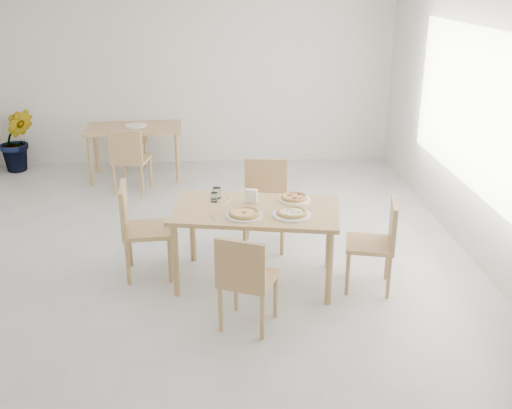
{
  "coord_description": "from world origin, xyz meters",
  "views": [
    {
      "loc": [
        0.47,
        -5.65,
        2.77
      ],
      "look_at": [
        0.73,
        -0.51,
        0.79
      ],
      "focal_mm": 42.0,
      "sensor_mm": 36.0,
      "label": 1
    }
  ],
  "objects_px": {
    "tumbler_b": "(214,197)",
    "plate_pepperoni": "(294,199)",
    "plate_empty": "(136,125)",
    "second_table": "(134,133)",
    "chair_south": "(245,276)",
    "tumbler_a": "(217,193)",
    "plate_margherita": "(245,215)",
    "chair_back_s": "(129,157)",
    "potted_plant": "(17,140)",
    "napkin_holder": "(251,197)",
    "chair_north": "(265,197)",
    "pizza_pepperoni": "(294,197)",
    "main_table": "(256,217)",
    "chair_back_n": "(135,134)",
    "pizza_margherita": "(244,213)",
    "plate_mushroom": "(292,215)",
    "chair_west": "(138,224)",
    "pizza_mushroom": "(292,212)",
    "chair_east": "(379,238)"
  },
  "relations": [
    {
      "from": "plate_margherita",
      "to": "potted_plant",
      "type": "bearing_deg",
      "value": 130.29
    },
    {
      "from": "chair_south",
      "to": "potted_plant",
      "type": "bearing_deg",
      "value": -32.44
    },
    {
      "from": "tumbler_a",
      "to": "plate_empty",
      "type": "relative_size",
      "value": 0.35
    },
    {
      "from": "potted_plant",
      "to": "napkin_holder",
      "type": "bearing_deg",
      "value": -46.51
    },
    {
      "from": "chair_south",
      "to": "potted_plant",
      "type": "xyz_separation_m",
      "value": [
        -3.25,
        4.51,
        -0.02
      ]
    },
    {
      "from": "chair_east",
      "to": "pizza_pepperoni",
      "type": "bearing_deg",
      "value": -105.2
    },
    {
      "from": "chair_west",
      "to": "tumbler_b",
      "type": "height_order",
      "value": "chair_west"
    },
    {
      "from": "second_table",
      "to": "chair_west",
      "type": "bearing_deg",
      "value": -85.75
    },
    {
      "from": "second_table",
      "to": "chair_south",
      "type": "bearing_deg",
      "value": -74.75
    },
    {
      "from": "plate_pepperoni",
      "to": "chair_south",
      "type": "bearing_deg",
      "value": -115.96
    },
    {
      "from": "main_table",
      "to": "pizza_pepperoni",
      "type": "bearing_deg",
      "value": 37.2
    },
    {
      "from": "plate_pepperoni",
      "to": "potted_plant",
      "type": "xyz_separation_m",
      "value": [
        -3.75,
        3.46,
        -0.29
      ]
    },
    {
      "from": "second_table",
      "to": "potted_plant",
      "type": "xyz_separation_m",
      "value": [
        -1.8,
        0.4,
        -0.18
      ]
    },
    {
      "from": "pizza_pepperoni",
      "to": "chair_back_n",
      "type": "xyz_separation_m",
      "value": [
        -2.06,
        3.76,
        -0.32
      ]
    },
    {
      "from": "chair_west",
      "to": "plate_margherita",
      "type": "distance_m",
      "value": 1.1
    },
    {
      "from": "pizza_pepperoni",
      "to": "potted_plant",
      "type": "distance_m",
      "value": 5.12
    },
    {
      "from": "plate_pepperoni",
      "to": "potted_plant",
      "type": "bearing_deg",
      "value": 137.3
    },
    {
      "from": "pizza_pepperoni",
      "to": "tumbler_a",
      "type": "distance_m",
      "value": 0.75
    },
    {
      "from": "tumbler_a",
      "to": "plate_margherita",
      "type": "bearing_deg",
      "value": -62.34
    },
    {
      "from": "plate_margherita",
      "to": "pizza_mushroom",
      "type": "relative_size",
      "value": 0.96
    },
    {
      "from": "chair_north",
      "to": "pizza_pepperoni",
      "type": "height_order",
      "value": "chair_north"
    },
    {
      "from": "chair_east",
      "to": "pizza_margherita",
      "type": "bearing_deg",
      "value": -77.85
    },
    {
      "from": "main_table",
      "to": "tumbler_a",
      "type": "relative_size",
      "value": 15.67
    },
    {
      "from": "napkin_holder",
      "to": "chair_back_s",
      "type": "bearing_deg",
      "value": 134.34
    },
    {
      "from": "plate_mushroom",
      "to": "pizza_pepperoni",
      "type": "bearing_deg",
      "value": 80.61
    },
    {
      "from": "plate_margherita",
      "to": "tumbler_a",
      "type": "xyz_separation_m",
      "value": [
        -0.25,
        0.48,
        0.04
      ]
    },
    {
      "from": "napkin_holder",
      "to": "plate_empty",
      "type": "bearing_deg",
      "value": 127.58
    },
    {
      "from": "second_table",
      "to": "chair_back_n",
      "type": "bearing_deg",
      "value": 94.17
    },
    {
      "from": "tumbler_b",
      "to": "plate_pepperoni",
      "type": "bearing_deg",
      "value": -0.21
    },
    {
      "from": "pizza_pepperoni",
      "to": "main_table",
      "type": "bearing_deg",
      "value": -152.11
    },
    {
      "from": "chair_south",
      "to": "plate_mushroom",
      "type": "relative_size",
      "value": 2.43
    },
    {
      "from": "chair_south",
      "to": "tumbler_a",
      "type": "bearing_deg",
      "value": -56.57
    },
    {
      "from": "pizza_pepperoni",
      "to": "tumbler_b",
      "type": "relative_size",
      "value": 3.74
    },
    {
      "from": "main_table",
      "to": "chair_north",
      "type": "xyz_separation_m",
      "value": [
        0.14,
        0.86,
        -0.13
      ]
    },
    {
      "from": "tumbler_a",
      "to": "chair_south",
      "type": "bearing_deg",
      "value": -78.36
    },
    {
      "from": "chair_east",
      "to": "pizza_mushroom",
      "type": "xyz_separation_m",
      "value": [
        -0.81,
        -0.0,
        0.28
      ]
    },
    {
      "from": "pizza_margherita",
      "to": "tumbler_b",
      "type": "height_order",
      "value": "tumbler_b"
    },
    {
      "from": "plate_empty",
      "to": "chair_north",
      "type": "bearing_deg",
      "value": -55.18
    },
    {
      "from": "plate_mushroom",
      "to": "potted_plant",
      "type": "relative_size",
      "value": 0.37
    },
    {
      "from": "plate_pepperoni",
      "to": "plate_empty",
      "type": "distance_m",
      "value": 3.65
    },
    {
      "from": "main_table",
      "to": "chair_back_n",
      "type": "relative_size",
      "value": 2.06
    },
    {
      "from": "pizza_mushroom",
      "to": "chair_back_s",
      "type": "height_order",
      "value": "chair_back_s"
    },
    {
      "from": "plate_margherita",
      "to": "second_table",
      "type": "bearing_deg",
      "value": 113.01
    },
    {
      "from": "tumbler_b",
      "to": "chair_south",
      "type": "bearing_deg",
      "value": -76.23
    },
    {
      "from": "plate_pepperoni",
      "to": "chair_back_s",
      "type": "distance_m",
      "value": 3.04
    },
    {
      "from": "napkin_holder",
      "to": "potted_plant",
      "type": "height_order",
      "value": "potted_plant"
    },
    {
      "from": "tumbler_a",
      "to": "chair_back_s",
      "type": "height_order",
      "value": "chair_back_s"
    },
    {
      "from": "tumbler_b",
      "to": "chair_back_s",
      "type": "relative_size",
      "value": 0.1
    },
    {
      "from": "chair_back_n",
      "to": "pizza_margherita",
      "type": "bearing_deg",
      "value": -71.67
    },
    {
      "from": "plate_mushroom",
      "to": "chair_back_s",
      "type": "bearing_deg",
      "value": 124.44
    }
  ]
}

